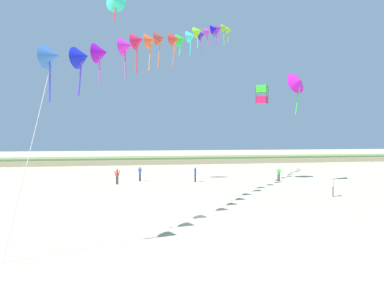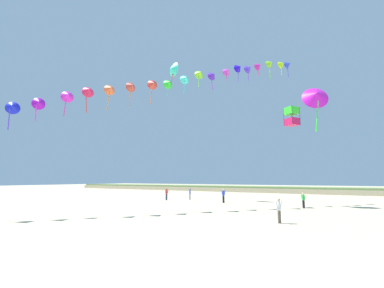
# 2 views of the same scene
# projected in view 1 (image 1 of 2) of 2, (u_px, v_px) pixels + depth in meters

# --- Properties ---
(ground_plane) EXTENTS (240.00, 240.00, 0.00)m
(ground_plane) POSITION_uv_depth(u_px,v_px,m) (214.00, 217.00, 21.48)
(ground_plane) COLOR #C1B28E
(dune_ridge) EXTENTS (120.00, 8.65, 1.32)m
(dune_ridge) POSITION_uv_depth(u_px,v_px,m) (152.00, 160.00, 67.69)
(dune_ridge) COLOR tan
(dune_ridge) RESTS_ON ground
(person_near_left) EXTENTS (0.53, 0.33, 1.59)m
(person_near_left) POSITION_uv_depth(u_px,v_px,m) (279.00, 173.00, 39.52)
(person_near_left) COLOR black
(person_near_left) RESTS_ON ground
(person_near_right) EXTENTS (0.60, 0.23, 1.70)m
(person_near_right) POSITION_uv_depth(u_px,v_px,m) (117.00, 175.00, 36.87)
(person_near_right) COLOR #282D4C
(person_near_right) RESTS_ON ground
(person_mid_center) EXTENTS (0.36, 0.55, 1.68)m
(person_mid_center) POSITION_uv_depth(u_px,v_px,m) (333.00, 185.00, 29.15)
(person_mid_center) COLOR #726656
(person_mid_center) RESTS_ON ground
(person_far_left) EXTENTS (0.44, 0.50, 1.67)m
(person_far_left) POSITION_uv_depth(u_px,v_px,m) (140.00, 173.00, 39.58)
(person_far_left) COLOR #282D4C
(person_far_left) RESTS_ON ground
(person_far_right) EXTENTS (0.35, 0.59, 1.76)m
(person_far_right) POSITION_uv_depth(u_px,v_px,m) (195.00, 173.00, 38.95)
(person_far_right) COLOR black
(person_far_right) RESTS_ON ground
(kite_banner_string) EXTENTS (20.32, 33.55, 21.19)m
(kite_banner_string) POSITION_uv_depth(u_px,v_px,m) (189.00, 35.00, 32.13)
(kite_banner_string) COLOR blue
(large_kite_low_lead) EXTENTS (1.77, 1.77, 2.17)m
(large_kite_low_lead) POSITION_uv_depth(u_px,v_px,m) (262.00, 95.00, 41.47)
(large_kite_low_lead) COLOR #CE1A55
(large_kite_mid_trail) EXTENTS (2.51, 1.68, 3.58)m
(large_kite_mid_trail) POSITION_uv_depth(u_px,v_px,m) (115.00, 1.00, 37.81)
(large_kite_mid_trail) COLOR #37EDC0
(large_kite_high_solo) EXTENTS (3.02, 2.50, 5.09)m
(large_kite_high_solo) POSITION_uv_depth(u_px,v_px,m) (298.00, 82.00, 38.86)
(large_kite_high_solo) COLOR #D91ACD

